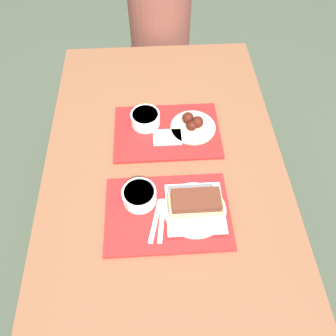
{
  "coord_description": "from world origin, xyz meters",
  "views": [
    {
      "loc": [
        -0.03,
        -0.74,
        1.82
      ],
      "look_at": [
        0.01,
        -0.03,
        0.81
      ],
      "focal_mm": 35.0,
      "sensor_mm": 36.0,
      "label": 1
    }
  ],
  "objects_px": {
    "person_seated_across": "(160,20)",
    "bowl_coleslaw_far": "(145,118)",
    "tray_far": "(167,132)",
    "bowl_coleslaw_near": "(139,195)",
    "wings_plate_far": "(193,124)",
    "brisket_sandwich_plate": "(195,206)",
    "tray_near": "(169,213)"
  },
  "relations": [
    {
      "from": "person_seated_across",
      "to": "tray_near",
      "type": "bearing_deg",
      "value": -91.07
    },
    {
      "from": "bowl_coleslaw_near",
      "to": "person_seated_across",
      "type": "height_order",
      "value": "person_seated_across"
    },
    {
      "from": "tray_far",
      "to": "bowl_coleslaw_far",
      "type": "bearing_deg",
      "value": 151.48
    },
    {
      "from": "tray_near",
      "to": "bowl_coleslaw_far",
      "type": "height_order",
      "value": "bowl_coleslaw_far"
    },
    {
      "from": "tray_near",
      "to": "wings_plate_far",
      "type": "distance_m",
      "value": 0.42
    },
    {
      "from": "bowl_coleslaw_near",
      "to": "bowl_coleslaw_far",
      "type": "relative_size",
      "value": 1.0
    },
    {
      "from": "bowl_coleslaw_far",
      "to": "wings_plate_far",
      "type": "relative_size",
      "value": 0.65
    },
    {
      "from": "wings_plate_far",
      "to": "bowl_coleslaw_far",
      "type": "bearing_deg",
      "value": 170.09
    },
    {
      "from": "bowl_coleslaw_near",
      "to": "wings_plate_far",
      "type": "bearing_deg",
      "value": 56.24
    },
    {
      "from": "bowl_coleslaw_near",
      "to": "bowl_coleslaw_far",
      "type": "height_order",
      "value": "same"
    },
    {
      "from": "brisket_sandwich_plate",
      "to": "tray_near",
      "type": "bearing_deg",
      "value": -178.17
    },
    {
      "from": "bowl_coleslaw_near",
      "to": "wings_plate_far",
      "type": "relative_size",
      "value": 0.65
    },
    {
      "from": "bowl_coleslaw_near",
      "to": "bowl_coleslaw_far",
      "type": "xyz_separation_m",
      "value": [
        0.03,
        0.37,
        0.0
      ]
    },
    {
      "from": "person_seated_across",
      "to": "bowl_coleslaw_near",
      "type": "bearing_deg",
      "value": -96.11
    },
    {
      "from": "tray_far",
      "to": "person_seated_across",
      "type": "xyz_separation_m",
      "value": [
        0.01,
        0.83,
        0.01
      ]
    },
    {
      "from": "brisket_sandwich_plate",
      "to": "wings_plate_far",
      "type": "relative_size",
      "value": 1.17
    },
    {
      "from": "tray_far",
      "to": "person_seated_across",
      "type": "distance_m",
      "value": 0.83
    },
    {
      "from": "brisket_sandwich_plate",
      "to": "wings_plate_far",
      "type": "bearing_deg",
      "value": 85.3
    },
    {
      "from": "tray_near",
      "to": "bowl_coleslaw_near",
      "type": "relative_size",
      "value": 3.61
    },
    {
      "from": "tray_far",
      "to": "bowl_coleslaw_near",
      "type": "bearing_deg",
      "value": -109.75
    },
    {
      "from": "tray_far",
      "to": "bowl_coleslaw_far",
      "type": "xyz_separation_m",
      "value": [
        -0.09,
        0.05,
        0.04
      ]
    },
    {
      "from": "brisket_sandwich_plate",
      "to": "wings_plate_far",
      "type": "distance_m",
      "value": 0.4
    },
    {
      "from": "person_seated_across",
      "to": "tray_far",
      "type": "bearing_deg",
      "value": -90.45
    },
    {
      "from": "bowl_coleslaw_near",
      "to": "brisket_sandwich_plate",
      "type": "bearing_deg",
      "value": -15.45
    },
    {
      "from": "wings_plate_far",
      "to": "person_seated_across",
      "type": "distance_m",
      "value": 0.82
    },
    {
      "from": "brisket_sandwich_plate",
      "to": "person_seated_across",
      "type": "distance_m",
      "value": 1.21
    },
    {
      "from": "tray_far",
      "to": "wings_plate_far",
      "type": "height_order",
      "value": "wings_plate_far"
    },
    {
      "from": "wings_plate_far",
      "to": "person_seated_across",
      "type": "relative_size",
      "value": 0.26
    },
    {
      "from": "person_seated_across",
      "to": "bowl_coleslaw_far",
      "type": "bearing_deg",
      "value": -96.93
    },
    {
      "from": "bowl_coleslaw_near",
      "to": "bowl_coleslaw_far",
      "type": "bearing_deg",
      "value": 85.63
    },
    {
      "from": "tray_near",
      "to": "person_seated_across",
      "type": "distance_m",
      "value": 1.21
    },
    {
      "from": "person_seated_across",
      "to": "wings_plate_far",
      "type": "bearing_deg",
      "value": -82.77
    }
  ]
}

